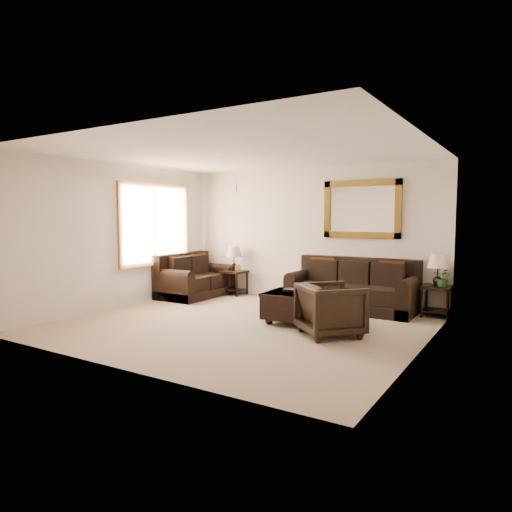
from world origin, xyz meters
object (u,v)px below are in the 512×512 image
Objects in this scene: sofa at (352,291)px; end_table_left at (234,263)px; loveseat at (193,281)px; coffee_table at (312,306)px; armchair at (331,307)px; end_table_right at (438,276)px.

end_table_left is (-2.76, 0.17, 0.36)m from sofa.
sofa is 3.43m from loveseat.
end_table_left reaches higher than coffee_table.
armchair is (3.78, -1.50, 0.08)m from loveseat.
end_table_right reaches higher than sofa.
loveseat is at bearing -136.08° from end_table_left.
coffee_table is (-0.12, -1.52, -0.03)m from sofa.
loveseat is (-3.40, -0.45, -0.00)m from sofa.
sofa reaches higher than loveseat.
end_table_left is 1.28× the size of armchair.
sofa is at bearing 81.77° from coffee_table.
loveseat is 1.53× the size of end_table_left.
coffee_table is 1.83× the size of armchair.
sofa is 1.52m from coffee_table.
loveseat is 1.51× the size of end_table_right.
sofa is 1.41× the size of loveseat.
end_table_right reaches higher than end_table_left.
sofa is 2.76× the size of armchair.
sofa is 2.15× the size of end_table_left.
end_table_right is at bearing -74.35° from armchair.
sofa is at bearing -173.37° from end_table_right.
end_table_left reaches higher than sofa.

